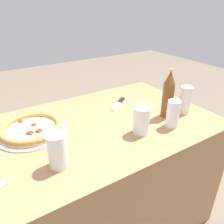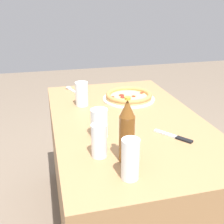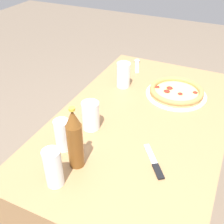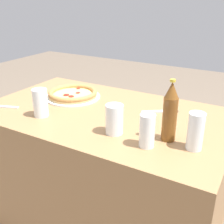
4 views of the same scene
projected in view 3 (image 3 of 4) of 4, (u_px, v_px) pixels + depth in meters
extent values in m
plane|color=#6B5B4C|center=(135.00, 211.00, 1.73)|extent=(8.00, 8.00, 0.00)
cube|color=#997047|center=(138.00, 171.00, 1.52)|extent=(1.27, 0.76, 0.71)
cylinder|color=silver|center=(176.00, 95.00, 1.48)|extent=(0.32, 0.32, 0.01)
cylinder|color=tan|center=(176.00, 93.00, 1.48)|extent=(0.28, 0.28, 0.01)
cylinder|color=#E5C170|center=(176.00, 92.00, 1.47)|extent=(0.25, 0.25, 0.00)
torus|color=#AD7A42|center=(176.00, 91.00, 1.47)|extent=(0.28, 0.28, 0.03)
ellipsoid|color=maroon|center=(180.00, 94.00, 1.45)|extent=(0.03, 0.03, 0.01)
ellipsoid|color=maroon|center=(167.00, 91.00, 1.47)|extent=(0.03, 0.03, 0.01)
ellipsoid|color=maroon|center=(195.00, 92.00, 1.46)|extent=(0.03, 0.03, 0.01)
ellipsoid|color=maroon|center=(170.00, 88.00, 1.50)|extent=(0.03, 0.03, 0.01)
ellipsoid|color=maroon|center=(157.00, 87.00, 1.51)|extent=(0.03, 0.03, 0.01)
cylinder|color=white|center=(91.00, 116.00, 1.22)|extent=(0.08, 0.08, 0.13)
cylinder|color=silver|center=(91.00, 118.00, 1.23)|extent=(0.06, 0.06, 0.10)
cylinder|color=white|center=(53.00, 168.00, 0.95)|extent=(0.06, 0.06, 0.15)
cylinder|color=black|center=(54.00, 174.00, 0.97)|extent=(0.05, 0.05, 0.08)
cylinder|color=white|center=(123.00, 75.00, 1.53)|extent=(0.07, 0.07, 0.14)
cylinder|color=beige|center=(123.00, 79.00, 1.54)|extent=(0.06, 0.06, 0.08)
cylinder|color=white|center=(63.00, 135.00, 1.11)|extent=(0.06, 0.06, 0.14)
cylinder|color=maroon|center=(63.00, 141.00, 1.13)|extent=(0.05, 0.05, 0.07)
cylinder|color=brown|center=(75.00, 146.00, 1.02)|extent=(0.06, 0.06, 0.19)
cone|color=brown|center=(73.00, 118.00, 0.95)|extent=(0.06, 0.06, 0.06)
cylinder|color=gold|center=(72.00, 109.00, 0.93)|extent=(0.02, 0.02, 0.01)
cube|color=black|center=(158.00, 171.00, 1.04)|extent=(0.08, 0.06, 0.01)
cube|color=silver|center=(150.00, 154.00, 1.11)|extent=(0.10, 0.08, 0.01)
cube|color=silver|center=(137.00, 67.00, 1.76)|extent=(0.15, 0.07, 0.01)
ellipsoid|color=silver|center=(137.00, 61.00, 1.83)|extent=(0.05, 0.05, 0.02)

